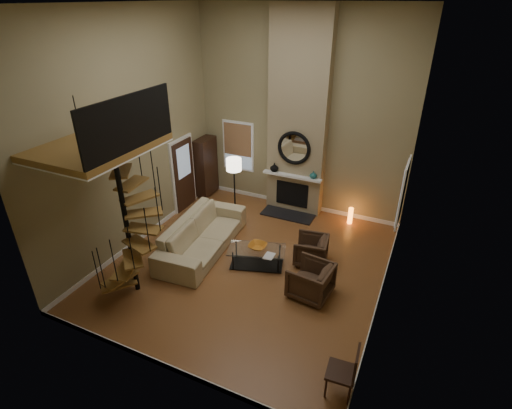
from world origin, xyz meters
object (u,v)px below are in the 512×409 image
at_px(side_chair, 347,370).
at_px(accent_lamp, 350,216).
at_px(floor_lamp, 234,169).
at_px(sofa, 202,234).
at_px(coffee_table, 257,255).
at_px(hutch, 206,166).
at_px(armchair_far, 314,282).
at_px(armchair_near, 314,251).

bearing_deg(side_chair, accent_lamp, 102.10).
relative_size(floor_lamp, side_chair, 1.81).
relative_size(sofa, accent_lamp, 6.33).
xyz_separation_m(coffee_table, accent_lamp, (1.54, 2.82, -0.03)).
distance_m(hutch, floor_lamp, 1.68).
bearing_deg(hutch, armchair_far, -35.32).
xyz_separation_m(hutch, floor_lamp, (1.41, -0.80, 0.46)).
bearing_deg(side_chair, armchair_far, 119.71).
bearing_deg(floor_lamp, hutch, 150.45).
distance_m(sofa, armchair_near, 2.75).
relative_size(coffee_table, floor_lamp, 0.84).
bearing_deg(coffee_table, armchair_far, -16.41).
xyz_separation_m(floor_lamp, side_chair, (4.26, -4.42, -0.89)).
bearing_deg(armchair_near, coffee_table, -70.31).
xyz_separation_m(armchair_far, floor_lamp, (-3.10, 2.40, 1.06)).
bearing_deg(hutch, accent_lamp, 0.99).
bearing_deg(floor_lamp, armchair_far, -37.69).
relative_size(sofa, floor_lamp, 1.71).
xyz_separation_m(armchair_near, accent_lamp, (0.37, 2.19, -0.10)).
xyz_separation_m(armchair_near, armchair_far, (0.34, -1.08, 0.00)).
bearing_deg(sofa, coffee_table, -98.13).
height_order(coffee_table, floor_lamp, floor_lamp).
height_order(hutch, armchair_far, hutch).
distance_m(floor_lamp, accent_lamp, 3.44).
xyz_separation_m(armchair_near, floor_lamp, (-2.76, 1.31, 1.06)).
height_order(hutch, floor_lamp, hutch).
xyz_separation_m(sofa, armchair_near, (2.70, 0.55, -0.04)).
height_order(armchair_near, side_chair, side_chair).
bearing_deg(armchair_far, floor_lamp, -121.24).
bearing_deg(hutch, side_chair, -42.67).
height_order(hutch, sofa, hutch).
xyz_separation_m(sofa, side_chair, (4.20, -2.56, 0.13)).
bearing_deg(floor_lamp, coffee_table, -50.92).
bearing_deg(armchair_far, side_chair, 36.16).
xyz_separation_m(armchair_far, side_chair, (1.16, -2.03, 0.17)).
relative_size(armchair_near, coffee_table, 0.52).
bearing_deg(accent_lamp, armchair_near, -99.47).
bearing_deg(accent_lamp, armchair_far, -90.37).
bearing_deg(side_chair, hutch, 137.33).
distance_m(sofa, armchair_far, 3.09).
bearing_deg(armchair_far, sofa, -93.52).
bearing_deg(coffee_table, side_chair, -42.77).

